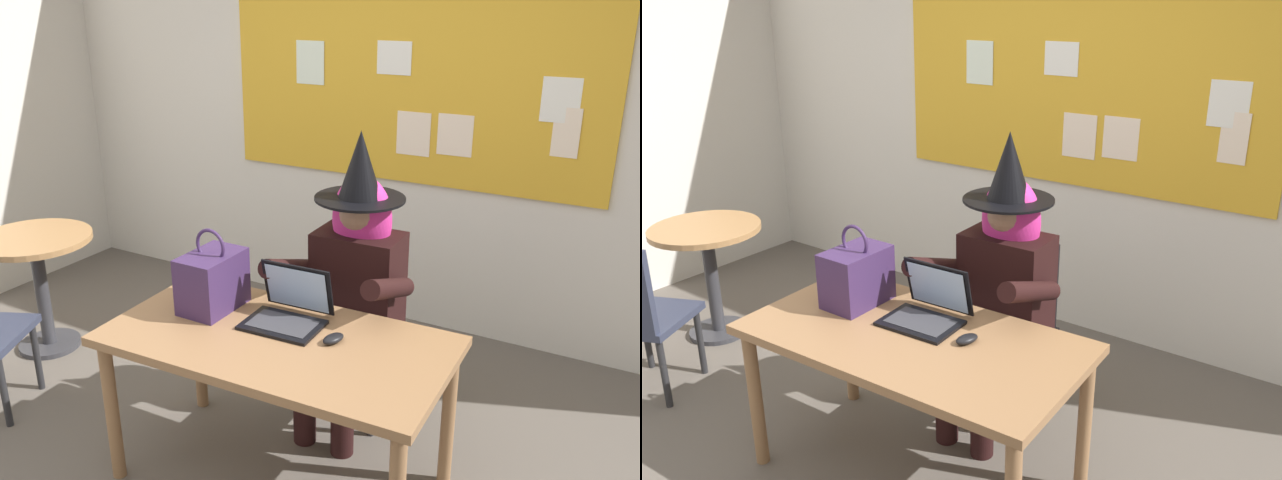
# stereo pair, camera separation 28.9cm
# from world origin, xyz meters

# --- Properties ---
(wall_back_bulletin) EXTENTS (5.43, 1.97, 2.92)m
(wall_back_bulletin) POSITION_xyz_m (0.00, 1.92, 1.47)
(wall_back_bulletin) COLOR silver
(wall_back_bulletin) RESTS_ON ground
(desk_main) EXTENTS (1.47, 0.80, 0.72)m
(desk_main) POSITION_xyz_m (0.17, 0.14, 0.63)
(desk_main) COLOR #8E6642
(desk_main) RESTS_ON ground
(chair_at_desk) EXTENTS (0.43, 0.43, 0.90)m
(chair_at_desk) POSITION_xyz_m (0.21, 0.88, 0.51)
(chair_at_desk) COLOR black
(chair_at_desk) RESTS_ON ground
(person_costumed) EXTENTS (0.61, 0.69, 1.47)m
(person_costumed) POSITION_xyz_m (0.22, 0.75, 0.80)
(person_costumed) COLOR black
(person_costumed) RESTS_ON ground
(laptop) EXTENTS (0.35, 0.30, 0.24)m
(laptop) POSITION_xyz_m (0.14, 0.29, 0.77)
(laptop) COLOR black
(laptop) RESTS_ON desk_main
(computer_mouse) EXTENTS (0.09, 0.12, 0.03)m
(computer_mouse) POSITION_xyz_m (0.40, 0.22, 0.74)
(computer_mouse) COLOR black
(computer_mouse) RESTS_ON desk_main
(handbag) EXTENTS (0.20, 0.30, 0.38)m
(handbag) POSITION_xyz_m (-0.22, 0.23, 0.85)
(handbag) COLOR #38234C
(handbag) RESTS_ON desk_main
(side_table_round) EXTENTS (0.66, 0.66, 0.73)m
(side_table_round) POSITION_xyz_m (-1.72, 0.46, 0.53)
(side_table_round) COLOR #A37547
(side_table_round) RESTS_ON ground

